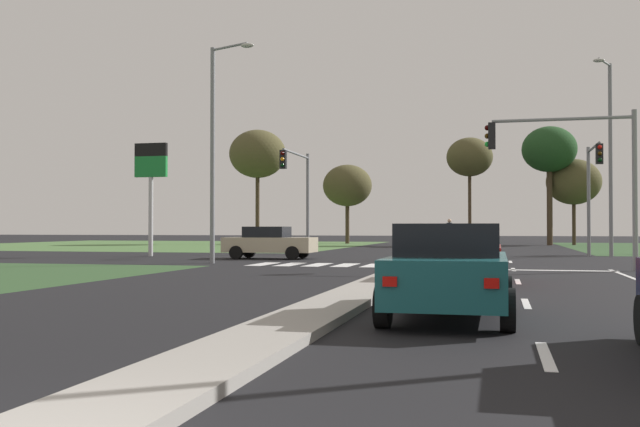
{
  "coord_description": "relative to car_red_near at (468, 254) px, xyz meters",
  "views": [
    {
      "loc": [
        2.96,
        -3.7,
        1.51
      ],
      "look_at": [
        -5.3,
        30.16,
        2.18
      ],
      "focal_mm": 40.91,
      "sensor_mm": 36.0,
      "label": 1
    }
  ],
  "objects": [
    {
      "name": "street_lamp_third",
      "position": [
        6.5,
        20.14,
        4.84
      ],
      "size": [
        1.17,
        2.11,
        10.12
      ],
      "color": "gray",
      "rests_on": "ground"
    },
    {
      "name": "street_lamp_second",
      "position": [
        -10.72,
        8.36,
        4.33
      ],
      "size": [
        2.2,
        1.02,
        9.13
      ],
      "color": "gray",
      "rests_on": "ground"
    },
    {
      "name": "lane_dash_fourth",
      "position": [
        1.33,
        6.62,
        -0.77
      ],
      "size": [
        0.14,
        2.0,
        0.01
      ],
      "primitive_type": "cube",
      "color": "silver",
      "rests_on": "ground"
    },
    {
      "name": "car_teal_fifth",
      "position": [
        0.03,
        -8.17,
        0.02
      ],
      "size": [
        2.03,
        4.25,
        1.57
      ],
      "color": "#19565B",
      "rests_on": "ground"
    },
    {
      "name": "lane_dash_fifth",
      "position": [
        1.33,
        12.62,
        -0.77
      ],
      "size": [
        0.14,
        2.0,
        0.01
      ],
      "primitive_type": "cube",
      "color": "silver",
      "rests_on": "ground"
    },
    {
      "name": "stop_bar_near",
      "position": [
        1.63,
        6.38,
        -0.77
      ],
      "size": [
        6.4,
        0.5,
        0.01
      ],
      "primitive_type": "cube",
      "color": "silver",
      "rests_on": "ground"
    },
    {
      "name": "crosswalk_bar_near",
      "position": [
        -8.57,
        8.18,
        -0.77
      ],
      "size": [
        0.7,
        2.8,
        0.01
      ],
      "primitive_type": "cube",
      "color": "silver",
      "rests_on": "ground"
    },
    {
      "name": "crosswalk_bar_fifth",
      "position": [
        -3.97,
        8.18,
        -0.77
      ],
      "size": [
        0.7,
        2.8,
        0.01
      ],
      "primitive_type": "cube",
      "color": "silver",
      "rests_on": "ground"
    },
    {
      "name": "traffic_signal_far_right",
      "position": [
        5.43,
        18.35,
        3.16
      ],
      "size": [
        0.32,
        4.58,
        5.73
      ],
      "color": "gray",
      "rests_on": "ground"
    },
    {
      "name": "grass_verge_far_left",
      "position": [
        -27.67,
        37.88,
        -0.77
      ],
      "size": [
        35.0,
        35.0,
        0.01
      ],
      "primitive_type": "cube",
      "color": "#476B38",
      "rests_on": "ground"
    },
    {
      "name": "traffic_signal_near_right",
      "position": [
        3.55,
        6.78,
        3.12
      ],
      "size": [
        5.18,
        0.32,
        5.61
      ],
      "color": "gray",
      "rests_on": "ground"
    },
    {
      "name": "pedestrian_at_median",
      "position": [
        -2.14,
        25.92,
        0.53
      ],
      "size": [
        0.34,
        0.34,
        1.91
      ],
      "rotation": [
        0.0,
        0.0,
        0.41
      ],
      "color": "maroon",
      "rests_on": "median_island_far"
    },
    {
      "name": "lane_dash_near",
      "position": [
        1.33,
        -11.38,
        -0.77
      ],
      "size": [
        0.14,
        2.0,
        0.01
      ],
      "primitive_type": "cube",
      "color": "silver",
      "rests_on": "ground"
    },
    {
      "name": "traffic_signal_far_left",
      "position": [
        -9.77,
        18.08,
        3.21
      ],
      "size": [
        0.32,
        5.26,
        5.74
      ],
      "color": "gray",
      "rests_on": "ground"
    },
    {
      "name": "lane_dash_second",
      "position": [
        1.33,
        -5.38,
        -0.77
      ],
      "size": [
        0.14,
        2.0,
        0.01
      ],
      "primitive_type": "cube",
      "color": "silver",
      "rests_on": "ground"
    },
    {
      "name": "car_beige_second",
      "position": [
        -9.92,
        13.26,
        0.02
      ],
      "size": [
        4.38,
        2.08,
        1.55
      ],
      "rotation": [
        0.0,
        0.0,
        -1.57
      ],
      "color": "#BCAD8E",
      "rests_on": "ground"
    },
    {
      "name": "treeline_second",
      "position": [
        -12.89,
        46.57,
        4.65
      ],
      "size": [
        4.6,
        4.6,
        7.41
      ],
      "color": "#423323",
      "rests_on": "ground"
    },
    {
      "name": "fuel_price_totem",
      "position": [
        -17.05,
        14.98,
        3.6
      ],
      "size": [
        1.8,
        0.24,
        5.98
      ],
      "color": "silver",
      "rests_on": "ground"
    },
    {
      "name": "crosswalk_bar_third",
      "position": [
        -6.27,
        8.18,
        -0.77
      ],
      "size": [
        0.7,
        2.8,
        0.01
      ],
      "primitive_type": "cube",
      "color": "silver",
      "rests_on": "ground"
    },
    {
      "name": "car_red_near",
      "position": [
        0.0,
        0.0,
        0.0
      ],
      "size": [
        1.98,
        4.31,
        1.52
      ],
      "color": "#A31919",
      "rests_on": "ground"
    },
    {
      "name": "median_island_far",
      "position": [
        -2.17,
        38.38,
        -0.71
      ],
      "size": [
        1.2,
        36.0,
        0.14
      ],
      "primitive_type": "cube",
      "color": "gray",
      "rests_on": "ground"
    },
    {
      "name": "lane_dash_third",
      "position": [
        1.33,
        0.62,
        -0.77
      ],
      "size": [
        0.14,
        2.0,
        0.01
      ],
      "primitive_type": "cube",
      "color": "silver",
      "rests_on": "ground"
    },
    {
      "name": "treeline_fifth",
      "position": [
        7.19,
        45.76,
        4.65
      ],
      "size": [
        4.63,
        4.63,
        7.41
      ],
      "color": "#423323",
      "rests_on": "ground"
    },
    {
      "name": "treeline_near",
      "position": [
        -20.75,
        43.58,
        7.5
      ],
      "size": [
        5.24,
        5.24,
        10.54
      ],
      "color": "#423323",
      "rests_on": "ground"
    },
    {
      "name": "treeline_third",
      "position": [
        -1.53,
        43.85,
        6.79
      ],
      "size": [
        3.97,
        3.97,
        9.3
      ],
      "color": "#423323",
      "rests_on": "ground"
    },
    {
      "name": "car_maroon_third",
      "position": [
        -4.44,
        45.56,
        -0.0
      ],
      "size": [
        2.05,
        4.44,
        1.51
      ],
      "rotation": [
        0.0,
        0.0,
        3.14
      ],
      "color": "maroon",
      "rests_on": "ground"
    },
    {
      "name": "crosswalk_bar_second",
      "position": [
        -7.42,
        8.18,
        -0.77
      ],
      "size": [
        0.7,
        2.8,
        0.01
      ],
      "primitive_type": "cube",
      "color": "silver",
      "rests_on": "ground"
    },
    {
      "name": "treeline_fourth",
      "position": [
        5.1,
        44.23,
        7.29
      ],
      "size": [
        4.57,
        4.57,
        10.1
      ],
      "color": "#423323",
      "rests_on": "ground"
    },
    {
      "name": "crosswalk_bar_fourth",
      "position": [
        -5.12,
        8.18,
        -0.77
      ],
      "size": [
        0.7,
        2.8,
        0.01
      ],
      "primitive_type": "cube",
      "color": "silver",
      "rests_on": "ground"
    },
    {
      "name": "ground_plane",
      "position": [
        -2.17,
        13.38,
        -0.78
      ],
      "size": [
        200.0,
        200.0,
        0.0
      ],
      "primitive_type": "plane",
      "color": "black"
    },
    {
      "name": "median_island_near",
      "position": [
        -2.17,
        -5.62,
        -0.71
      ],
      "size": [
        1.2,
        22.0,
        0.14
      ],
      "primitive_type": "cube",
      "color": "gray",
      "rests_on": "ground"
    }
  ]
}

